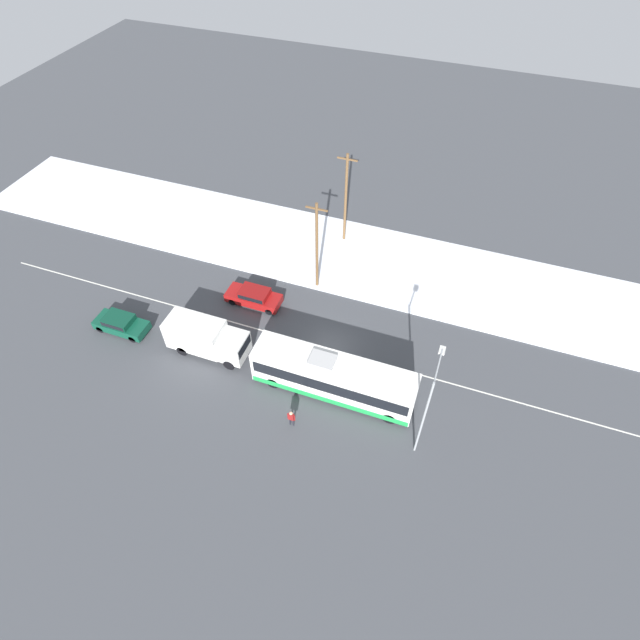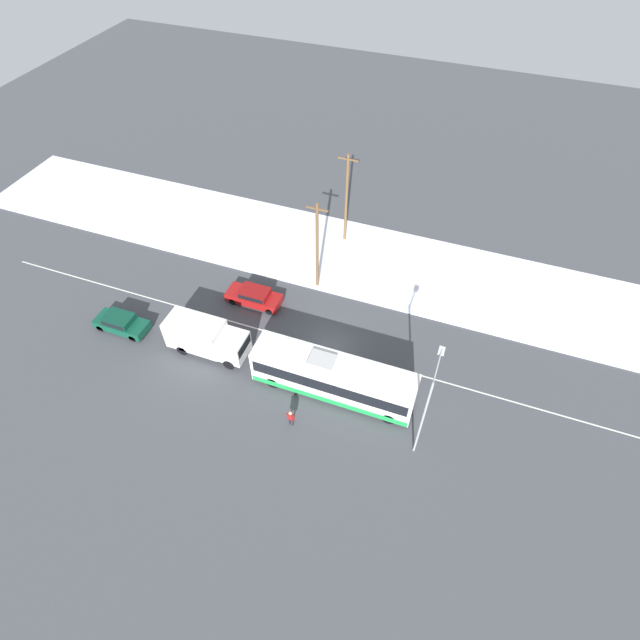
{
  "view_description": "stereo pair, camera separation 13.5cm",
  "coord_description": "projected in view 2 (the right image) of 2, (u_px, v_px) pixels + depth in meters",
  "views": [
    {
      "loc": [
        7.68,
        -23.24,
        30.52
      ],
      "look_at": [
        -1.24,
        1.47,
        1.4
      ],
      "focal_mm": 28.0,
      "sensor_mm": 36.0,
      "label": 1
    },
    {
      "loc": [
        7.81,
        -23.19,
        30.52
      ],
      "look_at": [
        -1.24,
        1.47,
        1.4
      ],
      "focal_mm": 28.0,
      "sensor_mm": 36.0,
      "label": 2
    }
  ],
  "objects": [
    {
      "name": "streetlamp",
      "position": [
        427.0,
        403.0,
        29.97
      ],
      "size": [
        0.36,
        2.98,
        7.77
      ],
      "color": "#9EA3A8",
      "rests_on": "ground_plane"
    },
    {
      "name": "city_bus",
      "position": [
        333.0,
        377.0,
        35.22
      ],
      "size": [
        11.72,
        2.57,
        3.38
      ],
      "color": "white",
      "rests_on": "ground_plane"
    },
    {
      "name": "lane_marking_center",
      "position": [
        328.0,
        349.0,
        39.05
      ],
      "size": [
        60.0,
        0.12,
        0.0
      ],
      "color": "silver",
      "rests_on": "ground_plane"
    },
    {
      "name": "box_truck",
      "position": [
        205.0,
        337.0,
        37.81
      ],
      "size": [
        6.28,
        2.3,
        2.9
      ],
      "color": "silver",
      "rests_on": "ground_plane"
    },
    {
      "name": "sedan_car",
      "position": [
        254.0,
        296.0,
        41.85
      ],
      "size": [
        4.67,
        1.8,
        1.46
      ],
      "rotation": [
        0.0,
        0.0,
        3.14
      ],
      "color": "maroon",
      "rests_on": "ground_plane"
    },
    {
      "name": "ground_plane",
      "position": [
        328.0,
        349.0,
        39.05
      ],
      "size": [
        120.0,
        120.0,
        0.0
      ],
      "primitive_type": "plane",
      "color": "#424449"
    },
    {
      "name": "parked_car_near_truck",
      "position": [
        121.0,
        322.0,
        39.88
      ],
      "size": [
        4.34,
        1.8,
        1.43
      ],
      "color": "#0F4733",
      "rests_on": "ground_plane"
    },
    {
      "name": "pedestrian_at_stop",
      "position": [
        291.0,
        417.0,
        33.83
      ],
      "size": [
        0.58,
        0.26,
        1.6
      ],
      "color": "#23232D",
      "rests_on": "ground_plane"
    },
    {
      "name": "utility_pole_roadside",
      "position": [
        317.0,
        246.0,
        40.51
      ],
      "size": [
        1.8,
        0.24,
        8.59
      ],
      "color": "brown",
      "rests_on": "ground_plane"
    },
    {
      "name": "snow_lot",
      "position": [
        368.0,
        261.0,
        45.93
      ],
      "size": [
        80.0,
        10.27,
        0.12
      ],
      "color": "silver",
      "rests_on": "ground_plane"
    },
    {
      "name": "utility_pole_snowlot",
      "position": [
        346.0,
        198.0,
        44.63
      ],
      "size": [
        1.8,
        0.24,
        9.03
      ],
      "color": "brown",
      "rests_on": "ground_plane"
    }
  ]
}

